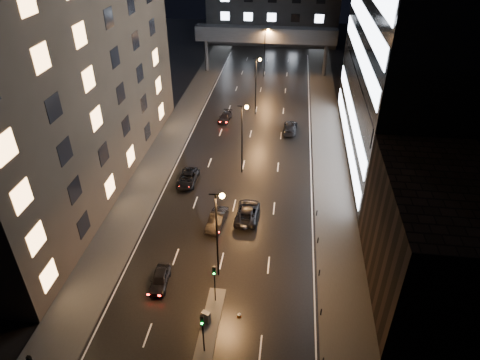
{
  "coord_description": "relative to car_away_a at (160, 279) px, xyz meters",
  "views": [
    {
      "loc": [
        6.08,
        -22.9,
        31.96
      ],
      "look_at": [
        0.75,
        19.81,
        4.0
      ],
      "focal_mm": 32.0,
      "sensor_mm": 36.0,
      "label": 1
    }
  ],
  "objects": [
    {
      "name": "ground",
      "position": [
        5.52,
        34.01,
        -0.69
      ],
      "size": [
        160.0,
        160.0,
        0.0
      ],
      "primitive_type": "plane",
      "color": "black",
      "rests_on": "ground"
    },
    {
      "name": "sidewalk_left",
      "position": [
        -6.98,
        29.01,
        -0.62
      ],
      "size": [
        5.0,
        110.0,
        0.15
      ],
      "primitive_type": "cube",
      "color": "#383533",
      "rests_on": "ground"
    },
    {
      "name": "sidewalk_right",
      "position": [
        18.02,
        29.01,
        -0.62
      ],
      "size": [
        5.0,
        110.0,
        0.15
      ],
      "primitive_type": "cube",
      "color": "#383533",
      "rests_on": "ground"
    },
    {
      "name": "building_left",
      "position": [
        -16.98,
        18.01,
        19.31
      ],
      "size": [
        15.0,
        48.0,
        40.0
      ],
      "primitive_type": "cube",
      "color": "#2D2319",
      "rests_on": "ground"
    },
    {
      "name": "building_right_low",
      "position": [
        25.52,
        3.01,
        5.31
      ],
      "size": [
        10.0,
        18.0,
        12.0
      ],
      "primitive_type": "cube",
      "color": "black",
      "rests_on": "ground"
    },
    {
      "name": "skybridge",
      "position": [
        5.52,
        64.01,
        7.65
      ],
      "size": [
        30.0,
        3.0,
        10.0
      ],
      "color": "#333335",
      "rests_on": "ground"
    },
    {
      "name": "median_island",
      "position": [
        5.82,
        -3.99,
        -0.62
      ],
      "size": [
        1.6,
        8.0,
        0.15
      ],
      "primitive_type": "cube",
      "color": "#383533",
      "rests_on": "ground"
    },
    {
      "name": "traffic_signal_near",
      "position": [
        5.82,
        -1.5,
        2.4
      ],
      "size": [
        0.28,
        0.34,
        4.4
      ],
      "color": "black",
      "rests_on": "median_island"
    },
    {
      "name": "traffic_signal_far",
      "position": [
        5.82,
        -7.0,
        2.4
      ],
      "size": [
        0.28,
        0.34,
        4.4
      ],
      "color": "black",
      "rests_on": "median_island"
    },
    {
      "name": "bollard_row",
      "position": [
        15.72,
        0.51,
        -0.24
      ],
      "size": [
        0.12,
        25.12,
        0.9
      ],
      "color": "black",
      "rests_on": "ground"
    },
    {
      "name": "streetlight_near",
      "position": [
        5.68,
        2.01,
        5.81
      ],
      "size": [
        1.45,
        0.5,
        10.15
      ],
      "color": "black",
      "rests_on": "ground"
    },
    {
      "name": "streetlight_mid_a",
      "position": [
        5.68,
        22.01,
        5.81
      ],
      "size": [
        1.45,
        0.5,
        10.15
      ],
      "color": "black",
      "rests_on": "ground"
    },
    {
      "name": "streetlight_mid_b",
      "position": [
        5.68,
        42.01,
        5.81
      ],
      "size": [
        1.45,
        0.5,
        10.15
      ],
      "color": "black",
      "rests_on": "ground"
    },
    {
      "name": "streetlight_far",
      "position": [
        5.68,
        62.01,
        5.81
      ],
      "size": [
        1.45,
        0.5,
        10.15
      ],
      "color": "black",
      "rests_on": "ground"
    },
    {
      "name": "car_away_a",
      "position": [
        0.0,
        0.0,
        0.0
      ],
      "size": [
        1.88,
        4.15,
        1.38
      ],
      "primitive_type": "imported",
      "rotation": [
        0.0,
        0.0,
        0.06
      ],
      "color": "black",
      "rests_on": "ground"
    },
    {
      "name": "car_away_b",
      "position": [
        4.02,
        9.91,
        0.08
      ],
      "size": [
        2.2,
        4.87,
        1.55
      ],
      "primitive_type": "imported",
      "rotation": [
        0.0,
        0.0,
        -0.12
      ],
      "color": "black",
      "rests_on": "ground"
    },
    {
      "name": "car_away_c",
      "position": [
        -1.44,
        18.4,
        0.03
      ],
      "size": [
        2.44,
        5.2,
        1.44
      ],
      "primitive_type": "imported",
      "rotation": [
        0.0,
        0.0,
        -0.01
      ],
      "color": "black",
      "rests_on": "ground"
    },
    {
      "name": "car_away_d",
      "position": [
        0.58,
        38.51,
        -0.04
      ],
      "size": [
        2.27,
        4.62,
        1.29
      ],
      "primitive_type": "imported",
      "rotation": [
        0.0,
        0.0,
        -0.11
      ],
      "color": "black",
      "rests_on": "ground"
    },
    {
      "name": "car_toward_a",
      "position": [
        7.4,
        11.84,
        0.1
      ],
      "size": [
        2.79,
        5.74,
        1.57
      ],
      "primitive_type": "imported",
      "rotation": [
        0.0,
        0.0,
        3.11
      ],
      "color": "black",
      "rests_on": "ground"
    },
    {
      "name": "car_toward_b",
      "position": [
        11.91,
        35.64,
        0.09
      ],
      "size": [
        2.47,
        5.5,
        1.56
      ],
      "primitive_type": "imported",
      "rotation": [
        0.0,
        0.0,
        3.09
      ],
      "color": "black",
      "rests_on": "ground"
    },
    {
      "name": "utility_cabinet",
      "position": [
        5.42,
        -4.02,
        0.06
      ],
      "size": [
        0.86,
        0.7,
        1.2
      ],
      "primitive_type": "cube",
      "rotation": [
        0.0,
        0.0,
        -0.38
      ],
      "color": "#535355",
      "rests_on": "median_island"
    },
    {
      "name": "cone_a",
      "position": [
        8.3,
        -2.99,
        -0.46
      ],
      "size": [
        0.49,
        0.49,
        0.47
      ],
      "primitive_type": "cone",
      "rotation": [
        0.0,
        0.0,
        0.26
      ],
      "color": "#DD590B",
      "rests_on": "ground"
    }
  ]
}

